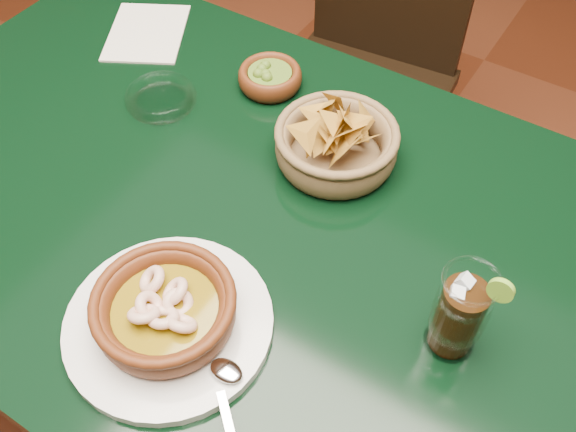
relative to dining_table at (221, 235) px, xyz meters
The scene contains 9 objects.
ground 0.65m from the dining_table, ahead, with size 7.00×7.00×0.00m, color #471C0C.
dining_table is the anchor object (origin of this frame).
dining_chair 0.73m from the dining_table, 97.16° to the left, with size 0.44×0.44×0.87m.
shrimp_plate 0.26m from the dining_table, 68.15° to the right, with size 0.33×0.26×0.07m.
chip_basket 0.23m from the dining_table, 53.35° to the left, with size 0.22×0.22×0.14m.
guacamole_ramekin 0.28m from the dining_table, 104.98° to the left, with size 0.13×0.13×0.04m.
cola_drink 0.42m from the dining_table, ahead, with size 0.13×0.13×0.16m.
glass_ashtray 0.25m from the dining_table, 149.83° to the left, with size 0.13×0.13×0.03m.
paper_menu 0.44m from the dining_table, 143.73° to the left, with size 0.21×0.23×0.00m.
Camera 1 is at (0.43, -0.47, 1.46)m, focal length 40.00 mm.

